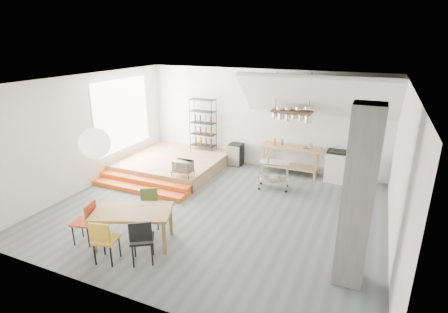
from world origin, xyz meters
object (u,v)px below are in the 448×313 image
at_px(dining_table, 132,214).
at_px(mini_fridge, 236,154).
at_px(rolling_cart, 274,171).
at_px(stove, 336,165).

relative_size(dining_table, mini_fridge, 2.42).
xyz_separation_m(rolling_cart, mini_fridge, (-1.73, 1.39, -0.16)).
height_order(stove, mini_fridge, stove).
height_order(rolling_cart, mini_fridge, rolling_cart).
bearing_deg(mini_fridge, rolling_cart, -38.87).
distance_m(rolling_cart, mini_fridge, 2.22).
bearing_deg(dining_table, stove, 34.10).
height_order(stove, dining_table, stove).
bearing_deg(rolling_cart, mini_fridge, 131.10).
bearing_deg(stove, rolling_cart, -138.83).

